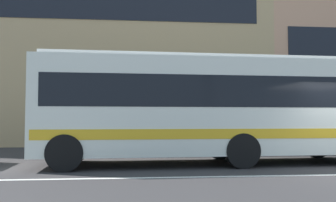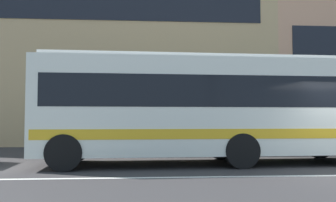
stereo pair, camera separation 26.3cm
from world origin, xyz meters
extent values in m
cube|color=tan|center=(-10.81, 14.43, 6.78)|extent=(24.30, 9.52, 13.56)
cube|color=silver|center=(-3.75, 2.52, 1.77)|extent=(10.65, 2.96, 2.84)
cube|color=black|center=(-3.75, 2.52, 2.19)|extent=(10.02, 2.95, 0.91)
cube|color=gold|center=(-3.75, 2.52, 0.99)|extent=(10.44, 2.97, 0.28)
cube|color=white|center=(-3.75, 2.52, 3.25)|extent=(10.22, 2.53, 0.12)
cube|color=black|center=(-9.04, 2.32, 2.19)|extent=(0.11, 2.15, 1.00)
cylinder|color=black|center=(-7.99, 1.18, 0.50)|extent=(1.01, 0.32, 1.00)
cylinder|color=black|center=(-8.08, 3.54, 0.50)|extent=(1.01, 0.32, 1.00)
cylinder|color=black|center=(-3.07, 1.36, 0.50)|extent=(1.01, 0.32, 1.00)
cylinder|color=black|center=(-3.16, 3.72, 0.50)|extent=(1.01, 0.32, 1.00)
cylinder|color=black|center=(0.48, 3.86, 0.50)|extent=(1.01, 0.32, 1.00)
camera|label=1|loc=(-6.14, -8.52, 1.40)|focal=37.83mm
camera|label=2|loc=(-5.88, -8.54, 1.40)|focal=37.83mm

